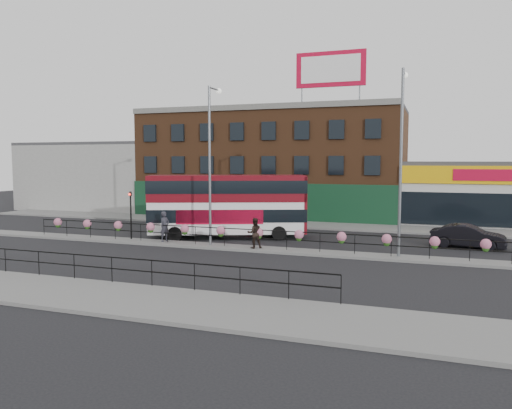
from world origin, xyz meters
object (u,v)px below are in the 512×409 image
(double_decker_bus, at_px, (228,200))
(pedestrian_b, at_px, (255,233))
(car, at_px, (468,236))
(lamp_column_east, at_px, (402,146))
(pedestrian_a, at_px, (165,227))
(lamp_column_west, at_px, (211,151))

(double_decker_bus, height_order, pedestrian_b, double_decker_bus)
(car, distance_m, lamp_column_east, 8.24)
(double_decker_bus, distance_m, car, 15.78)
(car, bearing_deg, pedestrian_a, 112.98)
(car, bearing_deg, pedestrian_b, 121.46)
(car, bearing_deg, lamp_column_west, 115.50)
(car, relative_size, lamp_column_east, 0.45)
(car, distance_m, pedestrian_b, 13.31)
(double_decker_bus, xyz_separation_m, lamp_column_east, (11.76, -3.45, 3.52))
(double_decker_bus, height_order, lamp_column_east, lamp_column_east)
(lamp_column_west, bearing_deg, pedestrian_a, -177.14)
(pedestrian_b, relative_size, lamp_column_west, 0.19)
(double_decker_bus, xyz_separation_m, car, (15.60, 1.34, -1.98))
(pedestrian_a, bearing_deg, pedestrian_b, -75.90)
(double_decker_bus, distance_m, pedestrian_a, 4.95)
(double_decker_bus, bearing_deg, car, 4.91)
(car, relative_size, pedestrian_b, 2.50)
(pedestrian_a, relative_size, lamp_column_east, 0.19)
(double_decker_bus, distance_m, lamp_column_west, 4.82)
(car, height_order, lamp_column_east, lamp_column_east)
(lamp_column_west, height_order, lamp_column_east, lamp_column_east)
(double_decker_bus, xyz_separation_m, lamp_column_west, (0.37, -3.50, 3.29))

